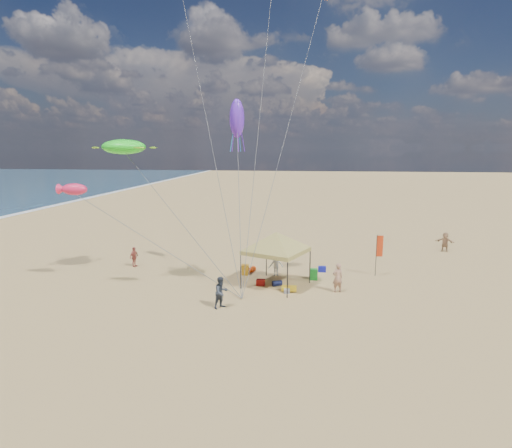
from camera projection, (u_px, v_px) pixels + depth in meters
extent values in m
plane|color=tan|center=(249.00, 303.00, 24.11)|extent=(280.00, 280.00, 0.00)
cylinder|color=black|center=(266.00, 260.00, 29.12)|extent=(0.06, 0.06, 2.15)
cylinder|color=black|center=(310.00, 267.00, 27.49)|extent=(0.06, 0.06, 2.15)
cylinder|color=black|center=(241.00, 272.00, 26.39)|extent=(0.06, 0.06, 2.15)
cylinder|color=black|center=(287.00, 280.00, 24.77)|extent=(0.06, 0.06, 2.15)
cube|color=#A5954A|center=(276.00, 251.00, 26.73)|extent=(4.38, 4.38, 0.26)
pyramid|color=#A5954A|center=(276.00, 232.00, 26.52)|extent=(5.97, 5.97, 1.07)
cylinder|color=black|center=(376.00, 256.00, 28.93)|extent=(0.04, 0.04, 2.88)
cube|color=red|center=(380.00, 246.00, 28.80)|extent=(0.42, 0.03, 1.44)
cube|color=#AB120D|center=(261.00, 282.00, 27.18)|extent=(0.54, 0.38, 0.38)
cube|color=#11158F|center=(322.00, 269.00, 30.17)|extent=(0.54, 0.38, 0.38)
cylinder|color=#0C1235|center=(277.00, 283.00, 27.02)|extent=(0.69, 0.54, 0.36)
cylinder|color=#CB3D0B|center=(252.00, 269.00, 30.14)|extent=(0.54, 0.69, 0.36)
cube|color=#198A24|center=(314.00, 274.00, 28.38)|extent=(0.50, 0.50, 0.70)
cube|color=#C88C16|center=(245.00, 270.00, 29.45)|extent=(0.50, 0.50, 0.70)
cube|color=gray|center=(287.00, 291.00, 25.69)|extent=(0.34, 0.30, 0.28)
cube|color=yellow|center=(289.00, 288.00, 26.00)|extent=(0.90, 0.50, 0.24)
imported|color=tan|center=(338.00, 278.00, 25.79)|extent=(0.77, 0.64, 1.80)
imported|color=#363E4A|center=(221.00, 292.00, 23.22)|extent=(1.07, 1.08, 1.76)
imported|color=silver|center=(276.00, 264.00, 29.12)|extent=(1.20, 0.97, 1.62)
imported|color=#A3483F|center=(134.00, 257.00, 31.37)|extent=(0.59, 0.93, 1.48)
imported|color=tan|center=(445.00, 242.00, 35.95)|extent=(1.58, 1.12, 1.65)
ellipsoid|color=#25FE26|center=(124.00, 147.00, 26.33)|extent=(2.87, 2.36, 0.91)
ellipsoid|color=#F72657|center=(74.00, 189.00, 25.80)|extent=(1.80, 1.37, 0.72)
ellipsoid|color=#6429DA|center=(237.00, 119.00, 27.43)|extent=(1.25, 1.25, 2.48)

